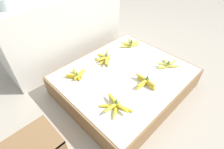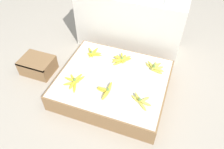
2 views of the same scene
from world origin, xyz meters
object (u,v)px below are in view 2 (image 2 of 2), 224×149
(banana_bunch_front_midleft, at_px, (106,90))
(banana_bunch_middle_midleft, at_px, (121,59))
(wooden_crate, at_px, (38,65))
(banana_bunch_middle_left, at_px, (93,53))
(banana_bunch_front_left, at_px, (74,81))
(banana_bunch_front_midright, at_px, (141,101))
(banana_bunch_middle_midright, at_px, (155,67))

(banana_bunch_front_midleft, relative_size, banana_bunch_middle_midleft, 1.01)
(wooden_crate, height_order, banana_bunch_middle_midleft, banana_bunch_middle_midleft)
(banana_bunch_middle_left, height_order, banana_bunch_middle_midleft, banana_bunch_middle_midleft)
(banana_bunch_front_left, height_order, banana_bunch_front_midleft, banana_bunch_front_midleft)
(banana_bunch_front_midright, xyz_separation_m, banana_bunch_middle_midleft, (-0.36, 0.50, 0.00))
(banana_bunch_middle_midleft, bearing_deg, wooden_crate, -162.93)
(banana_bunch_front_left, xyz_separation_m, banana_bunch_middle_midright, (0.74, 0.49, 0.00))
(banana_bunch_front_left, bearing_deg, wooden_crate, 162.14)
(banana_bunch_front_left, xyz_separation_m, banana_bunch_middle_midleft, (0.35, 0.49, 0.00))
(wooden_crate, distance_m, banana_bunch_front_left, 0.66)
(wooden_crate, distance_m, banana_bunch_middle_left, 0.69)
(wooden_crate, relative_size, banana_bunch_middle_midleft, 1.64)
(wooden_crate, relative_size, banana_bunch_middle_left, 1.82)
(wooden_crate, xyz_separation_m, banana_bunch_front_midright, (1.32, -0.20, 0.14))
(banana_bunch_middle_left, relative_size, banana_bunch_middle_midleft, 0.90)
(banana_bunch_front_left, relative_size, banana_bunch_front_midleft, 1.10)
(banana_bunch_front_left, bearing_deg, banana_bunch_front_midleft, -0.74)
(banana_bunch_front_midleft, bearing_deg, banana_bunch_middle_midleft, 90.66)
(banana_bunch_front_midleft, height_order, banana_bunch_front_midright, banana_bunch_front_midleft)
(banana_bunch_front_midright, distance_m, banana_bunch_middle_midright, 0.50)
(wooden_crate, relative_size, banana_bunch_middle_midright, 1.65)
(banana_bunch_front_midright, bearing_deg, banana_bunch_middle_midleft, 126.00)
(banana_bunch_front_midright, distance_m, banana_bunch_middle_midleft, 0.62)
(banana_bunch_front_left, xyz_separation_m, banana_bunch_front_midright, (0.71, -0.01, 0.00))
(banana_bunch_front_midleft, xyz_separation_m, banana_bunch_front_midright, (0.36, -0.00, -0.00))
(wooden_crate, height_order, banana_bunch_middle_midright, banana_bunch_middle_midright)
(banana_bunch_front_midleft, bearing_deg, banana_bunch_front_midright, -0.48)
(banana_bunch_front_midright, distance_m, banana_bunch_middle_left, 0.87)
(wooden_crate, bearing_deg, banana_bunch_middle_left, 25.69)
(wooden_crate, xyz_separation_m, banana_bunch_middle_midleft, (0.96, 0.30, 0.14))
(banana_bunch_front_left, distance_m, banana_bunch_middle_midright, 0.89)
(banana_bunch_front_midleft, relative_size, banana_bunch_front_midright, 1.04)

